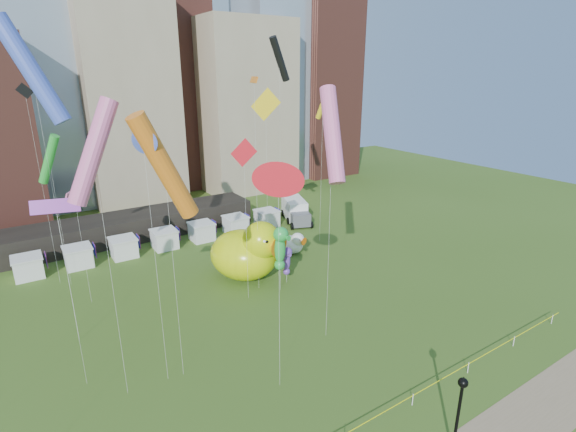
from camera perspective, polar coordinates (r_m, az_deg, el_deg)
skyline at (r=77.82m, az=-22.40°, el=17.31°), size 101.00×23.00×68.00m
pavilion at (r=61.16m, az=-22.18°, el=-1.68°), size 38.00×6.00×3.20m
vendor_tents at (r=56.88m, az=-15.93°, el=-3.01°), size 33.24×2.80×2.40m
big_duck at (r=46.23m, az=-5.37°, el=-4.70°), size 9.00×9.74×6.78m
small_duck at (r=53.01m, az=0.57°, el=-3.64°), size 3.66×4.02×2.80m
seahorse_green at (r=42.81m, az=-1.02°, el=-3.84°), size 1.78×2.09×6.88m
seahorse_purple at (r=45.28m, az=-0.13°, el=-5.63°), size 1.26×1.47×4.06m
lamppost at (r=28.30m, az=21.62°, el=-22.41°), size 0.56×0.56×5.42m
box_truck at (r=64.47m, az=0.97°, el=0.77°), size 5.12×8.00×3.20m
kite_1 at (r=27.42m, az=-24.26°, el=7.69°), size 3.75×1.71×19.97m
kite_2 at (r=48.02m, az=-31.11°, el=12.36°), size 1.49×0.10×20.32m
kite_3 at (r=47.55m, az=-28.95°, el=6.54°), size 2.70×2.57×15.75m
kite_4 at (r=48.50m, az=-2.95°, el=14.20°), size 2.13×2.88×19.64m
kite_5 at (r=35.53m, az=-30.70°, el=16.08°), size 4.35×3.26×24.95m
kite_6 at (r=28.35m, az=-15.95°, el=6.11°), size 4.36×1.84×19.12m
kite_8 at (r=26.24m, az=-1.28°, el=4.83°), size 1.70×1.80×16.19m
kite_9 at (r=32.12m, az=5.86°, el=10.58°), size 2.58×4.26×20.38m
kite_10 at (r=54.05m, az=-1.12°, el=19.95°), size 3.14×1.51×25.23m
kite_12 at (r=53.49m, az=4.63°, el=14.46°), size 0.95×2.22×19.41m
kite_13 at (r=27.82m, az=-18.55°, el=9.13°), size 0.82×1.52×18.05m
kite_14 at (r=40.18m, az=-4.48°, el=16.84°), size 0.70×1.82×20.85m
kite_15 at (r=30.47m, az=-28.29°, el=1.02°), size 2.86×1.16×13.77m
kite_16 at (r=38.90m, az=-5.84°, el=7.93°), size 1.60×2.10×15.75m
kite_17 at (r=43.15m, az=-26.34°, el=2.56°), size 2.25×3.45×11.42m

